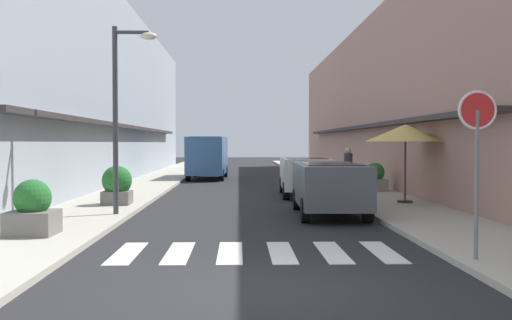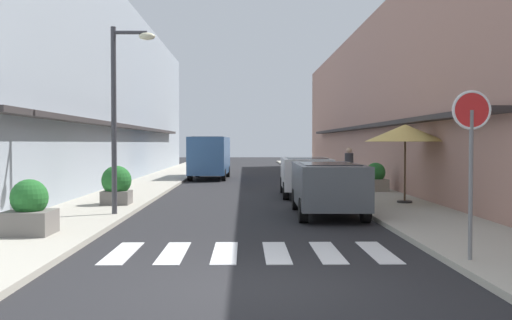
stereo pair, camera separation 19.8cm
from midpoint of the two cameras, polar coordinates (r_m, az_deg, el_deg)
The scene contains 16 objects.
ground_plane at distance 27.77m, azimuth -1.23°, elevation -2.51°, with size 107.60×107.60×0.00m, color #232326.
sidewalk_left at distance 28.11m, azimuth -10.64°, elevation -2.37°, with size 2.67×68.47×0.12m, color #ADA899.
sidewalk_right at distance 28.17m, azimuth 8.16°, elevation -2.35°, with size 2.67×68.47×0.12m, color #ADA899.
building_row_left at distance 30.38m, azimuth -17.46°, elevation 6.40°, with size 5.50×46.02×9.15m.
building_row_right at distance 30.46m, azimuth 14.87°, elevation 5.46°, with size 5.50×46.02×8.14m.
crosswalk at distance 10.98m, azimuth -0.55°, elevation -8.98°, with size 5.20×2.20×0.01m.
parked_car_near at distance 16.42m, azimuth 6.81°, elevation -2.22°, with size 1.89×4.40×1.47m.
parked_car_mid at distance 22.37m, azimuth 4.54°, elevation -1.17°, with size 1.92×4.34×1.47m.
delivery_van at distance 32.89m, azimuth -4.89°, elevation 0.59°, with size 2.15×5.46×2.37m.
round_street_sign at distance 10.22m, azimuth 20.20°, elevation 2.75°, with size 0.65×0.07×2.78m.
street_lamp at distance 16.19m, azimuth -13.19°, elevation 5.81°, with size 1.19×0.28×5.02m.
cafe_umbrella at distance 19.31m, azimuth 14.05°, elevation 2.54°, with size 2.56×2.56×2.51m.
planter_corner at distance 13.13m, azimuth -21.32°, elevation -4.57°, with size 0.96×0.96×1.16m.
planter_midblock at distance 18.75m, azimuth -13.67°, elevation -2.40°, with size 0.93×0.93×1.21m.
planter_far at distance 23.78m, azimuth 11.25°, elevation -1.73°, with size 0.90×0.90×1.13m.
pedestrian_walking_near at distance 23.60m, azimuth 8.73°, elevation -0.76°, with size 0.34×0.34×1.73m.
Camera 1 is at (-0.31, -8.13, 2.04)m, focal length 41.11 mm.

